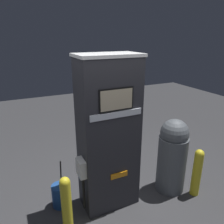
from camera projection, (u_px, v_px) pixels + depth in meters
The scene contains 6 objects.
ground_plane at pixel (115, 210), 3.23m from camera, with size 14.00×14.00×0.00m, color #38383A.
gas_pump at pixel (108, 135), 3.06m from camera, with size 0.91×0.52×2.24m.
safety_bollard at pixel (67, 206), 2.69m from camera, with size 0.13×0.13×0.87m.
trash_bin at pixel (172, 155), 3.50m from camera, with size 0.46×0.46×1.24m.
safety_bollard_far at pixel (197, 171), 3.43m from camera, with size 0.14×0.14×0.80m.
squeegee_bucket at pixel (60, 195), 3.27m from camera, with size 0.25×0.25×0.78m.
Camera 1 is at (-1.14, -2.29, 2.45)m, focal length 35.00 mm.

